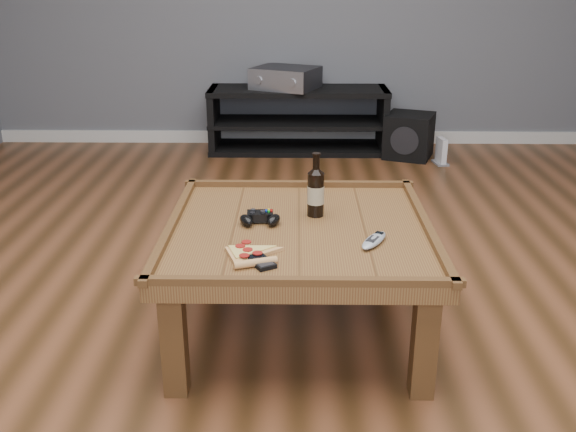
{
  "coord_description": "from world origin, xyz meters",
  "views": [
    {
      "loc": [
        -0.01,
        -2.27,
        1.37
      ],
      "look_at": [
        -0.04,
        -0.07,
        0.52
      ],
      "focal_mm": 40.0,
      "sensor_mm": 36.0,
      "label": 1
    }
  ],
  "objects_px": {
    "game_controller": "(260,218)",
    "smartphone": "(261,262)",
    "media_console": "(298,120)",
    "pizza_slice": "(249,254)",
    "game_console": "(441,152)",
    "beer_bottle": "(316,191)",
    "av_receiver": "(285,78)",
    "remote_control": "(374,240)",
    "subwoofer": "(409,136)",
    "coffee_table": "(299,241)"
  },
  "relations": [
    {
      "from": "coffee_table",
      "to": "av_receiver",
      "type": "distance_m",
      "value": 2.75
    },
    {
      "from": "coffee_table",
      "to": "beer_bottle",
      "type": "xyz_separation_m",
      "value": [
        0.07,
        0.12,
        0.16
      ]
    },
    {
      "from": "beer_bottle",
      "to": "pizza_slice",
      "type": "relative_size",
      "value": 0.85
    },
    {
      "from": "game_controller",
      "to": "pizza_slice",
      "type": "height_order",
      "value": "game_controller"
    },
    {
      "from": "beer_bottle",
      "to": "av_receiver",
      "type": "distance_m",
      "value": 2.63
    },
    {
      "from": "remote_control",
      "to": "av_receiver",
      "type": "bearing_deg",
      "value": 126.14
    },
    {
      "from": "subwoofer",
      "to": "smartphone",
      "type": "bearing_deg",
      "value": -88.17
    },
    {
      "from": "av_receiver",
      "to": "subwoofer",
      "type": "height_order",
      "value": "av_receiver"
    },
    {
      "from": "media_console",
      "to": "pizza_slice",
      "type": "bearing_deg",
      "value": -93.28
    },
    {
      "from": "beer_bottle",
      "to": "game_controller",
      "type": "height_order",
      "value": "beer_bottle"
    },
    {
      "from": "media_console",
      "to": "beer_bottle",
      "type": "bearing_deg",
      "value": -88.57
    },
    {
      "from": "beer_bottle",
      "to": "remote_control",
      "type": "relative_size",
      "value": 1.41
    },
    {
      "from": "media_console",
      "to": "subwoofer",
      "type": "height_order",
      "value": "media_console"
    },
    {
      "from": "remote_control",
      "to": "av_receiver",
      "type": "relative_size",
      "value": 0.31
    },
    {
      "from": "remote_control",
      "to": "subwoofer",
      "type": "bearing_deg",
      "value": 106.76
    },
    {
      "from": "av_receiver",
      "to": "media_console",
      "type": "bearing_deg",
      "value": 27.02
    },
    {
      "from": "media_console",
      "to": "remote_control",
      "type": "relative_size",
      "value": 7.7
    },
    {
      "from": "game_controller",
      "to": "av_receiver",
      "type": "bearing_deg",
      "value": 85.71
    },
    {
      "from": "beer_bottle",
      "to": "pizza_slice",
      "type": "distance_m",
      "value": 0.47
    },
    {
      "from": "game_controller",
      "to": "remote_control",
      "type": "xyz_separation_m",
      "value": [
        0.42,
        -0.19,
        -0.01
      ]
    },
    {
      "from": "beer_bottle",
      "to": "av_receiver",
      "type": "bearing_deg",
      "value": 93.61
    },
    {
      "from": "game_controller",
      "to": "media_console",
      "type": "bearing_deg",
      "value": 83.61
    },
    {
      "from": "subwoofer",
      "to": "game_controller",
      "type": "bearing_deg",
      "value": -91.05
    },
    {
      "from": "beer_bottle",
      "to": "subwoofer",
      "type": "bearing_deg",
      "value": 72.12
    },
    {
      "from": "game_controller",
      "to": "av_receiver",
      "type": "relative_size",
      "value": 0.31
    },
    {
      "from": "smartphone",
      "to": "game_console",
      "type": "height_order",
      "value": "smartphone"
    },
    {
      "from": "game_controller",
      "to": "game_console",
      "type": "height_order",
      "value": "game_controller"
    },
    {
      "from": "pizza_slice",
      "to": "game_console",
      "type": "height_order",
      "value": "pizza_slice"
    },
    {
      "from": "media_console",
      "to": "av_receiver",
      "type": "relative_size",
      "value": 2.42
    },
    {
      "from": "coffee_table",
      "to": "smartphone",
      "type": "bearing_deg",
      "value": -111.12
    },
    {
      "from": "smartphone",
      "to": "remote_control",
      "type": "xyz_separation_m",
      "value": [
        0.4,
        0.17,
        0.01
      ]
    },
    {
      "from": "pizza_slice",
      "to": "subwoofer",
      "type": "distance_m",
      "value": 3.04
    },
    {
      "from": "beer_bottle",
      "to": "smartphone",
      "type": "distance_m",
      "value": 0.5
    },
    {
      "from": "beer_bottle",
      "to": "pizza_slice",
      "type": "xyz_separation_m",
      "value": [
        -0.24,
        -0.4,
        -0.09
      ]
    },
    {
      "from": "media_console",
      "to": "game_controller",
      "type": "distance_m",
      "value": 2.73
    },
    {
      "from": "media_console",
      "to": "game_console",
      "type": "distance_m",
      "value": 1.14
    },
    {
      "from": "game_controller",
      "to": "smartphone",
      "type": "relative_size",
      "value": 1.34
    },
    {
      "from": "game_controller",
      "to": "subwoofer",
      "type": "distance_m",
      "value": 2.75
    },
    {
      "from": "pizza_slice",
      "to": "subwoofer",
      "type": "bearing_deg",
      "value": 50.74
    },
    {
      "from": "remote_control",
      "to": "game_console",
      "type": "height_order",
      "value": "remote_control"
    },
    {
      "from": "coffee_table",
      "to": "game_controller",
      "type": "relative_size",
      "value": 5.8
    },
    {
      "from": "pizza_slice",
      "to": "smartphone",
      "type": "xyz_separation_m",
      "value": [
        0.04,
        -0.06,
        -0.0
      ]
    },
    {
      "from": "subwoofer",
      "to": "game_console",
      "type": "relative_size",
      "value": 2.21
    },
    {
      "from": "smartphone",
      "to": "media_console",
      "type": "bearing_deg",
      "value": 57.84
    },
    {
      "from": "smartphone",
      "to": "subwoofer",
      "type": "xyz_separation_m",
      "value": [
        0.98,
        2.9,
        -0.29
      ]
    },
    {
      "from": "pizza_slice",
      "to": "game_controller",
      "type": "bearing_deg",
      "value": 66.47
    },
    {
      "from": "game_console",
      "to": "beer_bottle",
      "type": "bearing_deg",
      "value": -122.88
    },
    {
      "from": "remote_control",
      "to": "pizza_slice",
      "type": "bearing_deg",
      "value": -136.31
    },
    {
      "from": "smartphone",
      "to": "game_controller",
      "type": "bearing_deg",
      "value": 63.81
    },
    {
      "from": "coffee_table",
      "to": "smartphone",
      "type": "distance_m",
      "value": 0.36
    }
  ]
}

